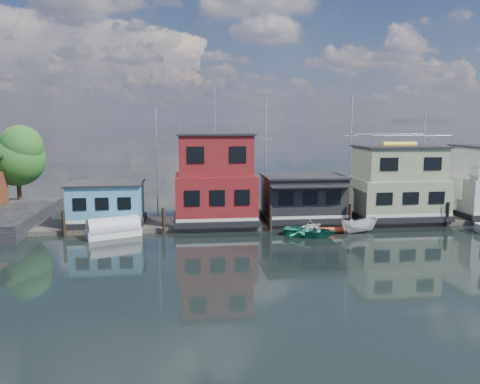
{
  "coord_description": "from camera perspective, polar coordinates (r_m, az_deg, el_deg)",
  "views": [
    {
      "loc": [
        -10.97,
        -29.24,
        9.27
      ],
      "look_at": [
        -6.29,
        12.0,
        3.0
      ],
      "focal_mm": 35.0,
      "sensor_mm": 36.0,
      "label": 1
    }
  ],
  "objects": [
    {
      "name": "houseboat_green",
      "position": [
        45.96,
        18.65,
        0.99
      ],
      "size": [
        8.4,
        5.9,
        7.03
      ],
      "color": "black",
      "rests_on": "dock"
    },
    {
      "name": "background_masts",
      "position": [
        49.93,
        11.93,
        4.13
      ],
      "size": [
        36.4,
        0.16,
        12.0
      ],
      "color": "silver",
      "rests_on": "ground"
    },
    {
      "name": "red_kayak",
      "position": [
        40.22,
        11.63,
        -4.56
      ],
      "size": [
        3.33,
        0.53,
        0.49
      ],
      "primitive_type": "cylinder",
      "rotation": [
        0.0,
        1.57,
        -0.01
      ],
      "color": "red",
      "rests_on": "ground"
    },
    {
      "name": "dinghy_white",
      "position": [
        39.74,
        8.65,
        -4.09
      ],
      "size": [
        3.01,
        2.89,
        1.22
      ],
      "primitive_type": "imported",
      "rotation": [
        0.0,
        0.0,
        2.09
      ],
      "color": "silver",
      "rests_on": "ground"
    },
    {
      "name": "houseboat_dark",
      "position": [
        43.08,
        7.68,
        -0.64
      ],
      "size": [
        7.4,
        6.1,
        4.06
      ],
      "color": "black",
      "rests_on": "dock"
    },
    {
      "name": "tarp_runabout",
      "position": [
        39.39,
        -15.17,
        -4.36
      ],
      "size": [
        4.57,
        3.11,
        1.73
      ],
      "rotation": [
        0.0,
        0.0,
        0.38
      ],
      "color": "silver",
      "rests_on": "ground"
    },
    {
      "name": "ground",
      "position": [
        32.58,
        13.64,
        -8.19
      ],
      "size": [
        160.0,
        160.0,
        0.0
      ],
      "primitive_type": "plane",
      "color": "black",
      "rests_on": "ground"
    },
    {
      "name": "houseboat_blue",
      "position": [
        42.43,
        -15.92,
        -1.33
      ],
      "size": [
        6.4,
        4.9,
        3.66
      ],
      "color": "black",
      "rests_on": "dock"
    },
    {
      "name": "dock",
      "position": [
        43.63,
        8.25,
        -3.5
      ],
      "size": [
        48.0,
        5.0,
        0.4
      ],
      "primitive_type": "cube",
      "color": "#595147",
      "rests_on": "ground"
    },
    {
      "name": "pilings",
      "position": [
        40.71,
        8.82,
        -3.09
      ],
      "size": [
        42.28,
        0.28,
        2.2
      ],
      "color": "#2D2116",
      "rests_on": "ground"
    },
    {
      "name": "dinghy_teal",
      "position": [
        38.67,
        8.5,
        -4.7
      ],
      "size": [
        5.17,
        4.56,
        0.89
      ],
      "primitive_type": "imported",
      "rotation": [
        0.0,
        0.0,
        1.15
      ],
      "color": "#238167",
      "rests_on": "ground"
    },
    {
      "name": "houseboat_red",
      "position": [
        41.64,
        -3.02,
        1.45
      ],
      "size": [
        7.4,
        5.9,
        11.86
      ],
      "color": "black",
      "rests_on": "dock"
    },
    {
      "name": "motorboat",
      "position": [
        40.55,
        14.35,
        -3.96
      ],
      "size": [
        3.51,
        1.8,
        1.29
      ],
      "primitive_type": "imported",
      "rotation": [
        0.0,
        0.0,
        1.74
      ],
      "color": "white",
      "rests_on": "ground"
    }
  ]
}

